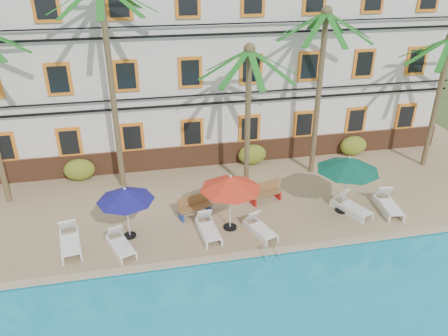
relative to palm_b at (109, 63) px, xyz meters
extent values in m
plane|color=#384C23|center=(5.13, -5.57, -6.18)|extent=(100.00, 100.00, 0.00)
cube|color=tan|center=(5.13, -0.57, -6.05)|extent=(30.00, 12.00, 0.25)
cube|color=tan|center=(5.13, -6.47, -5.90)|extent=(30.00, 0.35, 0.06)
cube|color=silver|center=(5.13, 4.43, -0.93)|extent=(25.00, 6.00, 10.00)
cube|color=brown|center=(5.13, 1.37, -5.33)|extent=(25.00, 0.12, 1.20)
cube|color=orange|center=(-5.37, 1.38, -4.03)|extent=(1.15, 0.10, 1.50)
cube|color=black|center=(-5.37, 1.33, -4.03)|extent=(0.85, 0.04, 1.20)
cube|color=orange|center=(-2.37, 1.38, -4.03)|extent=(1.15, 0.10, 1.50)
cube|color=black|center=(-2.37, 1.33, -4.03)|extent=(0.85, 0.04, 1.20)
cube|color=orange|center=(0.63, 1.38, -4.03)|extent=(1.15, 0.10, 1.50)
cube|color=black|center=(0.63, 1.33, -4.03)|extent=(0.85, 0.04, 1.20)
cube|color=orange|center=(3.63, 1.38, -4.03)|extent=(1.15, 0.10, 1.50)
cube|color=black|center=(3.63, 1.33, -4.03)|extent=(0.85, 0.04, 1.20)
cube|color=orange|center=(6.63, 1.38, -4.03)|extent=(1.15, 0.10, 1.50)
cube|color=black|center=(6.63, 1.33, -4.03)|extent=(0.85, 0.04, 1.20)
cube|color=orange|center=(9.63, 1.38, -4.03)|extent=(1.15, 0.10, 1.50)
cube|color=black|center=(9.63, 1.33, -4.03)|extent=(0.85, 0.04, 1.20)
cube|color=orange|center=(12.63, 1.38, -4.03)|extent=(1.15, 0.10, 1.50)
cube|color=black|center=(12.63, 1.33, -4.03)|extent=(0.85, 0.04, 1.20)
cube|color=orange|center=(15.63, 1.38, -4.03)|extent=(1.15, 0.10, 1.50)
cube|color=black|center=(15.63, 1.33, -4.03)|extent=(0.85, 0.04, 1.20)
cube|color=orange|center=(-2.37, 1.38, -0.93)|extent=(1.15, 0.10, 1.50)
cube|color=black|center=(-2.37, 1.33, -0.93)|extent=(0.85, 0.04, 1.20)
cube|color=orange|center=(0.63, 1.38, -0.93)|extent=(1.15, 0.10, 1.50)
cube|color=black|center=(0.63, 1.33, -0.93)|extent=(0.85, 0.04, 1.20)
cube|color=orange|center=(3.63, 1.38, -0.93)|extent=(1.15, 0.10, 1.50)
cube|color=black|center=(3.63, 1.33, -0.93)|extent=(0.85, 0.04, 1.20)
cube|color=orange|center=(6.63, 1.38, -0.93)|extent=(1.15, 0.10, 1.50)
cube|color=black|center=(6.63, 1.33, -0.93)|extent=(0.85, 0.04, 1.20)
cube|color=orange|center=(9.63, 1.38, -0.93)|extent=(1.15, 0.10, 1.50)
cube|color=black|center=(9.63, 1.33, -0.93)|extent=(0.85, 0.04, 1.20)
cube|color=orange|center=(12.63, 1.38, -0.93)|extent=(1.15, 0.10, 1.50)
cube|color=black|center=(12.63, 1.33, -0.93)|extent=(0.85, 0.04, 1.20)
cube|color=orange|center=(15.63, 1.38, -0.93)|extent=(1.15, 0.10, 1.50)
cube|color=black|center=(15.63, 1.33, -0.93)|extent=(0.85, 0.04, 1.20)
cube|color=orange|center=(-2.37, 1.38, 2.27)|extent=(1.15, 0.10, 1.50)
cube|color=black|center=(-2.37, 1.33, 2.27)|extent=(0.85, 0.04, 1.20)
cube|color=orange|center=(0.63, 1.38, 2.27)|extent=(1.15, 0.10, 1.50)
cube|color=black|center=(0.63, 1.33, 2.27)|extent=(0.85, 0.04, 1.20)
cube|color=orange|center=(3.63, 1.38, 2.27)|extent=(1.15, 0.10, 1.50)
cube|color=black|center=(3.63, 1.33, 2.27)|extent=(0.85, 0.04, 1.20)
cube|color=orange|center=(6.63, 1.38, 2.27)|extent=(1.15, 0.10, 1.50)
cube|color=black|center=(6.63, 1.33, 2.27)|extent=(0.85, 0.04, 1.20)
cube|color=black|center=(5.13, 1.23, -2.48)|extent=(25.00, 0.08, 0.10)
cube|color=black|center=(5.13, 1.23, -2.03)|extent=(25.00, 0.08, 0.06)
cube|color=black|center=(5.13, 1.23, 0.82)|extent=(25.00, 0.08, 0.10)
cube|color=black|center=(5.13, 1.23, 1.27)|extent=(25.00, 0.08, 0.06)
cylinder|color=brown|center=(0.00, 0.00, -1.36)|extent=(0.26, 0.26, 9.14)
cube|color=#17611B|center=(-0.77, -0.77, 2.61)|extent=(1.76, 1.76, 1.23)
cube|color=#17611B|center=(0.00, -1.10, 2.61)|extent=(0.28, 2.20, 1.23)
cylinder|color=brown|center=(5.82, -1.25, -2.66)|extent=(0.26, 0.26, 6.54)
sphere|color=brown|center=(5.82, -1.25, 0.61)|extent=(0.50, 0.50, 0.50)
cube|color=#17611B|center=(5.82, -0.15, 0.00)|extent=(0.28, 2.20, 1.23)
cube|color=#17611B|center=(5.05, -0.47, 0.00)|extent=(1.76, 1.76, 1.23)
cube|color=#17611B|center=(4.73, -1.25, 0.00)|extent=(2.20, 0.28, 1.23)
cube|color=#17611B|center=(5.05, -2.02, 0.00)|extent=(1.76, 1.76, 1.23)
cube|color=#17611B|center=(5.82, -2.34, 0.00)|extent=(0.28, 2.20, 1.23)
cube|color=#17611B|center=(6.60, -2.02, 0.00)|extent=(1.76, 1.76, 1.23)
cube|color=#17611B|center=(6.92, -1.25, 0.00)|extent=(2.20, 0.28, 1.23)
cube|color=#17611B|center=(6.60, -0.47, 0.00)|extent=(1.76, 1.76, 1.23)
cylinder|color=brown|center=(9.49, -0.41, -2.01)|extent=(0.26, 0.26, 7.84)
sphere|color=brown|center=(9.49, -0.41, 1.91)|extent=(0.50, 0.50, 0.50)
cube|color=#17611B|center=(9.49, 0.69, 1.31)|extent=(0.28, 2.20, 1.23)
cube|color=#17611B|center=(8.72, 0.37, 1.31)|extent=(1.76, 1.76, 1.23)
cube|color=#17611B|center=(8.40, -0.41, 1.31)|extent=(2.20, 0.28, 1.23)
cube|color=#17611B|center=(8.72, -1.18, 1.31)|extent=(1.76, 1.76, 1.23)
cube|color=#17611B|center=(9.49, -1.50, 1.31)|extent=(0.28, 2.20, 1.23)
cube|color=#17611B|center=(10.27, -1.18, 1.31)|extent=(1.76, 1.76, 1.23)
cube|color=#17611B|center=(10.59, -0.41, 1.31)|extent=(2.20, 0.28, 1.23)
cube|color=#17611B|center=(10.27, 0.37, 1.31)|extent=(1.76, 1.76, 1.23)
cylinder|color=brown|center=(15.61, -0.88, -2.62)|extent=(0.26, 0.26, 6.61)
cube|color=#17611B|center=(15.61, 0.21, 0.08)|extent=(0.28, 2.20, 1.23)
cube|color=#17611B|center=(14.84, -0.11, 0.08)|extent=(1.76, 1.76, 1.23)
cube|color=#17611B|center=(14.52, -0.88, 0.08)|extent=(2.20, 0.28, 1.23)
cube|color=#17611B|center=(14.84, -1.66, 0.08)|extent=(1.76, 1.76, 1.23)
ellipsoid|color=#22621C|center=(-2.07, 1.03, -5.38)|extent=(1.50, 0.90, 1.10)
ellipsoid|color=#22621C|center=(6.73, 1.03, -5.38)|extent=(1.50, 0.90, 1.10)
ellipsoid|color=#22621C|center=(12.50, 1.03, -5.38)|extent=(1.50, 0.90, 1.10)
cylinder|color=black|center=(0.26, -4.35, -5.89)|extent=(0.50, 0.50, 0.07)
cylinder|color=silver|center=(0.26, -4.35, -4.86)|extent=(0.06, 0.06, 2.14)
cone|color=navy|center=(0.26, -4.35, -4.01)|extent=(2.23, 2.23, 0.49)
sphere|color=silver|center=(0.26, -4.35, -3.74)|extent=(0.10, 0.10, 0.10)
cylinder|color=black|center=(4.30, -4.59, -5.89)|extent=(0.55, 0.55, 0.08)
cylinder|color=silver|center=(4.30, -4.59, -4.75)|extent=(0.06, 0.06, 2.35)
cone|color=red|center=(4.30, -4.59, -3.82)|extent=(2.45, 2.45, 0.54)
sphere|color=silver|center=(4.30, -4.59, -3.53)|extent=(0.10, 0.10, 0.10)
cylinder|color=black|center=(9.39, -4.29, -5.89)|extent=(0.59, 0.59, 0.08)
cylinder|color=silver|center=(9.39, -4.29, -4.66)|extent=(0.06, 0.06, 2.54)
cone|color=#084938|center=(9.39, -4.29, -3.65)|extent=(2.65, 2.65, 0.58)
sphere|color=silver|center=(9.39, -4.29, -3.33)|extent=(0.10, 0.10, 0.10)
cube|color=white|center=(-1.92, -4.94, -5.58)|extent=(0.87, 1.49, 0.06)
cube|color=white|center=(-2.08, -3.98, -5.34)|extent=(0.72, 0.62, 0.70)
cube|color=white|center=(-2.29, -4.72, -5.77)|extent=(0.39, 1.97, 0.32)
cube|color=white|center=(-1.65, -4.62, -5.77)|extent=(0.39, 1.97, 0.32)
cube|color=white|center=(0.01, -5.43, -5.62)|extent=(0.97, 1.36, 0.06)
cube|color=white|center=(-0.29, -4.63, -5.41)|extent=(0.69, 0.63, 0.62)
cube|color=white|center=(-0.34, -5.31, -5.79)|extent=(0.67, 1.66, 0.28)
cube|color=white|center=(0.19, -5.10, -5.79)|extent=(0.67, 1.66, 0.28)
cube|color=white|center=(3.37, -5.11, -5.61)|extent=(0.72, 1.35, 0.06)
cube|color=white|center=(3.28, -4.22, -5.38)|extent=(0.64, 0.54, 0.65)
cube|color=white|center=(3.05, -4.90, -5.78)|extent=(0.24, 1.85, 0.30)
cube|color=white|center=(3.65, -4.84, -5.78)|extent=(0.24, 1.85, 0.30)
cube|color=white|center=(5.47, -5.43, -5.64)|extent=(0.90, 1.30, 0.05)
cube|color=white|center=(5.21, -4.66, -5.43)|extent=(0.66, 0.59, 0.59)
cube|color=white|center=(5.14, -5.31, -5.79)|extent=(0.60, 1.61, 0.27)
cube|color=white|center=(5.66, -5.13, -5.79)|extent=(0.60, 1.61, 0.27)
cube|color=white|center=(9.81, -4.71, -5.61)|extent=(1.06, 1.44, 0.06)
cube|color=white|center=(9.46, -3.87, -5.37)|extent=(0.74, 0.68, 0.66)
cube|color=white|center=(9.43, -4.59, -5.78)|extent=(0.77, 1.75, 0.30)
cube|color=white|center=(9.99, -4.36, -5.78)|extent=(0.77, 1.75, 0.30)
cube|color=white|center=(11.31, -4.93, -5.59)|extent=(0.81, 1.43, 0.06)
cube|color=white|center=(11.44, -4.00, -5.35)|extent=(0.69, 0.58, 0.68)
cube|color=white|center=(11.04, -4.63, -5.77)|extent=(0.33, 1.92, 0.31)
cube|color=white|center=(11.66, -4.71, -5.77)|extent=(0.33, 1.92, 0.31)
cube|color=olive|center=(3.02, -3.41, -5.50)|extent=(1.56, 0.91, 0.06)
cube|color=olive|center=(2.95, -3.20, -5.23)|extent=(1.44, 0.54, 0.45)
cube|color=#1A3C94|center=(2.41, -3.62, -5.73)|extent=(0.22, 0.45, 0.40)
cube|color=#1A3C94|center=(3.64, -3.20, -5.73)|extent=(0.22, 0.45, 0.40)
cube|color=olive|center=(6.33, -2.87, -5.50)|extent=(1.57, 0.82, 0.06)
cube|color=olive|center=(6.28, -2.66, -5.23)|extent=(1.47, 0.44, 0.45)
cube|color=red|center=(5.70, -3.04, -5.73)|extent=(0.19, 0.46, 0.40)
cube|color=red|center=(6.96, -2.71, -5.73)|extent=(0.19, 0.46, 0.40)
torus|color=silver|center=(5.17, -6.57, -5.93)|extent=(0.04, 0.74, 0.74)
torus|color=silver|center=(5.67, -6.57, -5.93)|extent=(0.04, 0.74, 0.74)
camera|label=1|loc=(1.04, -19.16, 4.32)|focal=35.00mm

